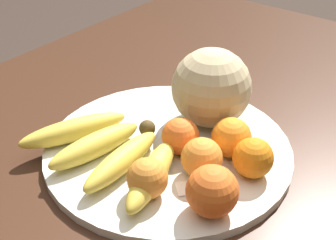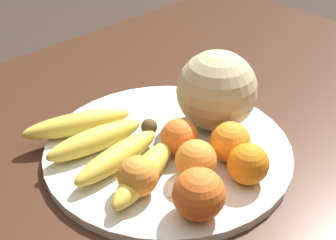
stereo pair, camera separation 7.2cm
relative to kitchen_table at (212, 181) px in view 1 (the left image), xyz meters
The scene contains 11 objects.
kitchen_table is the anchor object (origin of this frame).
fruit_bowl 0.13m from the kitchen_table, 152.91° to the left, with size 0.40×0.40×0.01m.
melon 0.17m from the kitchen_table, 50.78° to the left, with size 0.13×0.13×0.13m.
banana_bunch 0.22m from the kitchen_table, 152.17° to the left, with size 0.18×0.27×0.04m.
orange_front_left 0.16m from the kitchen_table, 168.10° to the left, with size 0.06×0.06×0.06m.
orange_front_right 0.23m from the kitchen_table, behind, with size 0.06×0.06×0.06m.
orange_mid_center 0.18m from the kitchen_table, 119.58° to the right, with size 0.06×0.06×0.06m.
orange_back_left 0.23m from the kitchen_table, 148.70° to the right, with size 0.07×0.07×0.07m.
orange_back_right 0.15m from the kitchen_table, 124.86° to the right, with size 0.06×0.06×0.06m.
orange_top_small 0.17m from the kitchen_table, 157.93° to the right, with size 0.06×0.06×0.06m.
produce_tag 0.17m from the kitchen_table, 153.86° to the right, with size 0.08×0.07×0.00m.
Camera 1 is at (-0.55, -0.33, 1.18)m, focal length 50.00 mm.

